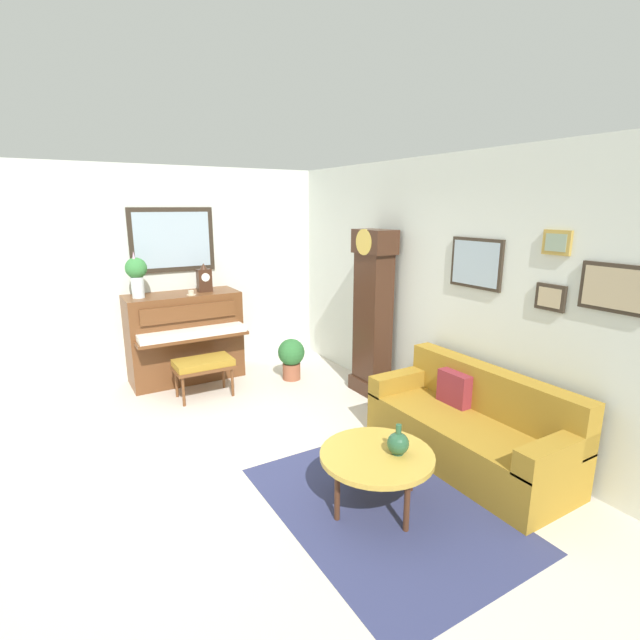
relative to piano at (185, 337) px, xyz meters
The scene contains 14 objects.
ground_plane 2.34m from the piano, ahead, with size 6.40×6.00×0.10m, color beige.
wall_left 0.93m from the piano, 144.20° to the right, with size 0.13×4.90×2.80m.
wall_back 3.20m from the piano, 43.41° to the left, with size 5.30×0.13×2.80m.
area_rug 3.66m from the piano, ahead, with size 2.10×1.50×0.01m, color navy.
piano is the anchor object (origin of this frame).
piano_bench 0.74m from the piano, ahead, with size 0.42×0.70×0.48m.
grandfather_clock 2.51m from the piano, 48.62° to the left, with size 0.52×0.34×2.03m.
couch 3.80m from the piano, 25.95° to the left, with size 1.90×0.80×0.84m.
coffee_table 3.55m from the piano, ahead, with size 0.88×0.88×0.44m.
mantel_clock 0.81m from the piano, 89.68° to the left, with size 0.13×0.18×0.38m.
flower_vase 1.04m from the piano, 89.87° to the right, with size 0.26×0.26×0.58m.
teacup 0.63m from the piano, 25.89° to the left, with size 0.12×0.12×0.06m.
green_jug 3.66m from the piano, 10.08° to the left, with size 0.17×0.17×0.24m.
potted_plant 1.44m from the piano, 58.85° to the left, with size 0.36×0.36×0.56m.
Camera 1 is at (3.85, -1.26, 2.29)m, focal length 26.31 mm.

